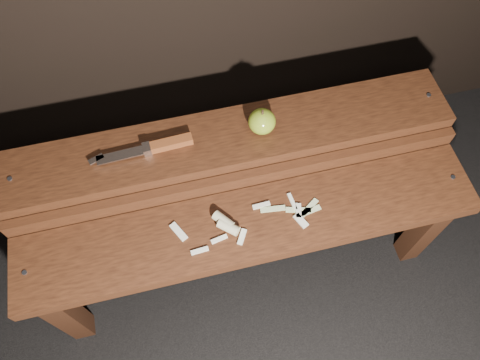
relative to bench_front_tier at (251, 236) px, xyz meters
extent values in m
plane|color=black|center=(0.00, 0.06, -0.35)|extent=(60.00, 60.00, 0.00)
cube|color=black|center=(-0.54, -0.04, -0.16)|extent=(0.06, 0.06, 0.38)
cube|color=black|center=(0.54, -0.04, -0.16)|extent=(0.06, 0.06, 0.38)
cube|color=#3B1C0E|center=(0.00, 0.01, 0.05)|extent=(1.20, 0.20, 0.04)
cylinder|color=slate|center=(-0.56, 0.01, 0.07)|extent=(0.01, 0.01, 0.00)
cylinder|color=slate|center=(0.56, 0.01, 0.07)|extent=(0.01, 0.01, 0.00)
cube|color=black|center=(-0.54, 0.26, -0.12)|extent=(0.06, 0.06, 0.46)
cube|color=black|center=(0.54, 0.26, -0.12)|extent=(0.06, 0.06, 0.46)
cube|color=#3B1C0E|center=(0.00, 0.13, 0.09)|extent=(1.20, 0.02, 0.05)
cube|color=#3B1C0E|center=(0.00, 0.23, 0.13)|extent=(1.20, 0.18, 0.04)
cylinder|color=slate|center=(-0.56, 0.23, 0.15)|extent=(0.01, 0.01, 0.00)
cylinder|color=slate|center=(0.56, 0.23, 0.15)|extent=(0.01, 0.01, 0.00)
ellipsoid|color=olive|center=(0.08, 0.23, 0.18)|extent=(0.07, 0.07, 0.06)
cylinder|color=#382314|center=(0.08, 0.23, 0.22)|extent=(0.01, 0.01, 0.01)
cube|color=brown|center=(-0.15, 0.23, 0.16)|extent=(0.11, 0.03, 0.02)
cube|color=silver|center=(-0.22, 0.23, 0.16)|extent=(0.02, 0.03, 0.02)
cube|color=silver|center=(-0.29, 0.23, 0.16)|extent=(0.12, 0.03, 0.00)
cube|color=silver|center=(-0.35, 0.23, 0.16)|extent=(0.04, 0.03, 0.00)
cube|color=beige|center=(-0.14, -0.03, 0.07)|extent=(0.04, 0.01, 0.01)
cube|color=beige|center=(-0.18, 0.03, 0.07)|extent=(0.04, 0.06, 0.01)
cube|color=beige|center=(-0.09, -0.02, 0.07)|extent=(0.04, 0.02, 0.01)
cube|color=beige|center=(0.13, 0.01, 0.07)|extent=(0.02, 0.04, 0.01)
cube|color=beige|center=(-0.03, -0.02, 0.07)|extent=(0.03, 0.04, 0.01)
cube|color=beige|center=(0.13, -0.02, 0.07)|extent=(0.03, 0.05, 0.01)
cube|color=beige|center=(0.12, 0.04, 0.07)|extent=(0.01, 0.05, 0.01)
cube|color=beige|center=(0.04, 0.05, 0.07)|extent=(0.05, 0.01, 0.01)
cylinder|color=#C9BB8C|center=(-0.06, 0.01, 0.08)|extent=(0.06, 0.06, 0.03)
cylinder|color=#C9BB8C|center=(-0.07, 0.03, 0.08)|extent=(0.05, 0.06, 0.03)
cube|color=#BCC988|center=(0.07, 0.03, 0.07)|extent=(0.07, 0.02, 0.00)
cube|color=#BCC988|center=(0.15, 0.01, 0.07)|extent=(0.07, 0.02, 0.00)
cube|color=#BCC988|center=(0.13, 0.02, 0.07)|extent=(0.07, 0.03, 0.00)
cube|color=#BCC988|center=(0.16, 0.01, 0.07)|extent=(0.06, 0.05, 0.00)
camera|label=1|loc=(-0.14, -0.45, 1.16)|focal=35.00mm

